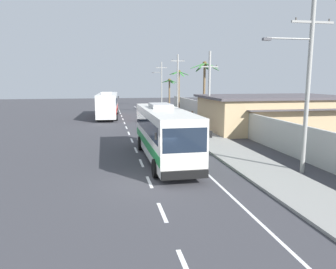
{
  "coord_description": "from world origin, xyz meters",
  "views": [
    {
      "loc": [
        -2.06,
        -16.25,
        5.28
      ],
      "look_at": [
        1.86,
        4.55,
        1.7
      ],
      "focal_mm": 34.6,
      "sensor_mm": 36.0,
      "label": 1
    }
  ],
  "objects": [
    {
      "name": "palm_third",
      "position": [
        9.75,
        36.7,
        5.15
      ],
      "size": [
        3.4,
        3.37,
        6.89
      ],
      "color": "brown",
      "rests_on": "ground"
    },
    {
      "name": "pedestrian_far_walk",
      "position": [
        6.83,
        13.11,
        0.98
      ],
      "size": [
        0.36,
        0.36,
        1.62
      ],
      "rotation": [
        0.0,
        0.0,
        4.03
      ],
      "color": "#75388E",
      "rests_on": "sidewalk_kerb"
    },
    {
      "name": "roadside_building",
      "position": [
        15.1,
        15.3,
        1.84
      ],
      "size": [
        14.67,
        9.82,
        3.65
      ],
      "color": "tan",
      "rests_on": "ground"
    },
    {
      "name": "ground_plane",
      "position": [
        0.0,
        0.0,
        0.0
      ],
      "size": [
        160.0,
        160.0,
        0.0
      ],
      "primitive_type": "plane",
      "color": "#3A3A3F"
    },
    {
      "name": "motorcycle_beside_bus",
      "position": [
        3.83,
        13.42,
        0.66
      ],
      "size": [
        0.56,
        1.96,
        1.62
      ],
      "color": "black",
      "rests_on": "ground"
    },
    {
      "name": "sidewalk_kerb",
      "position": [
        6.8,
        10.0,
        0.07
      ],
      "size": [
        3.2,
        90.0,
        0.14
      ],
      "primitive_type": "cube",
      "color": "gray",
      "rests_on": "ground"
    },
    {
      "name": "boundary_wall",
      "position": [
        10.6,
        14.0,
        1.16
      ],
      "size": [
        0.24,
        60.0,
        2.33
      ],
      "primitive_type": "cube",
      "color": "#B2B2AD",
      "rests_on": "ground"
    },
    {
      "name": "utility_pole_mid",
      "position": [
        8.38,
        16.12,
        4.23
      ],
      "size": [
        1.8,
        0.24,
        8.17
      ],
      "color": "#9E9E99",
      "rests_on": "ground"
    },
    {
      "name": "utility_pole_distant",
      "position": [
        8.74,
        48.3,
        4.71
      ],
      "size": [
        3.04,
        0.24,
        8.8
      ],
      "color": "#9E9E99",
      "rests_on": "ground"
    },
    {
      "name": "pedestrian_midwalk",
      "position": [
        7.14,
        19.56,
        0.98
      ],
      "size": [
        0.36,
        0.36,
        1.62
      ],
      "rotation": [
        0.0,
        0.0,
        1.67
      ],
      "color": "#2D7A47",
      "rests_on": "sidewalk_kerb"
    },
    {
      "name": "utility_pole_far",
      "position": [
        8.57,
        32.21,
        4.74
      ],
      "size": [
        2.1,
        0.24,
        9.06
      ],
      "color": "#9E9E99",
      "rests_on": "ground"
    },
    {
      "name": "palm_nearest",
      "position": [
        10.55,
        24.9,
        5.45
      ],
      "size": [
        4.05,
        3.68,
        7.66
      ],
      "color": "brown",
      "rests_on": "ground"
    },
    {
      "name": "coach_bus_far_lane",
      "position": [
        -1.96,
        30.22,
        1.91
      ],
      "size": [
        3.38,
        12.31,
        3.67
      ],
      "color": "white",
      "rests_on": "ground"
    },
    {
      "name": "lane_markings",
      "position": [
        2.16,
        14.59,
        0.0
      ],
      "size": [
        3.58,
        71.0,
        0.01
      ],
      "color": "white",
      "rests_on": "ground"
    },
    {
      "name": "utility_pole_nearest",
      "position": [
        8.78,
        0.03,
        5.49
      ],
      "size": [
        4.05,
        0.24,
        10.4
      ],
      "color": "#9E9E99",
      "rests_on": "ground"
    },
    {
      "name": "coach_bus_foreground",
      "position": [
        1.61,
        4.57,
        1.9
      ],
      "size": [
        2.96,
        11.27,
        3.65
      ],
      "color": "silver",
      "rests_on": "ground"
    },
    {
      "name": "pedestrian_near_kerb",
      "position": [
        7.18,
        18.25,
        1.05
      ],
      "size": [
        0.36,
        0.36,
        1.74
      ],
      "rotation": [
        0.0,
        0.0,
        2.62
      ],
      "color": "red",
      "rests_on": "sidewalk_kerb"
    },
    {
      "name": "palm_second",
      "position": [
        8.61,
        39.08,
        4.08
      ],
      "size": [
        2.75,
        2.49,
        5.51
      ],
      "color": "brown",
      "rests_on": "ground"
    }
  ]
}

